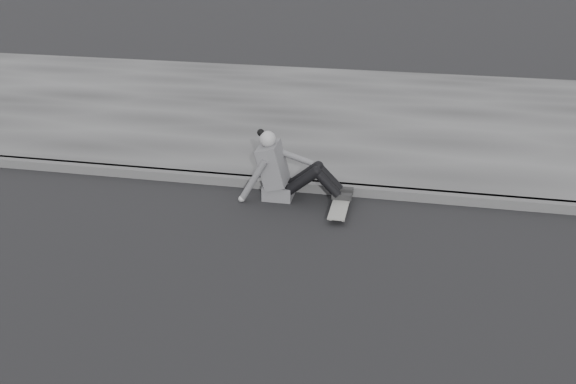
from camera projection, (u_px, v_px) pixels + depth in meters
The scene contains 5 objects.
ground at pixel (406, 321), 5.66m from camera, with size 80.00×80.00×0.00m, color black.
curb at pixel (413, 195), 7.94m from camera, with size 24.00×0.16×0.12m, color #494949.
sidewalk at pixel (417, 120), 10.63m from camera, with size 24.00×6.00×0.12m, color #3E3E3E.
skateboard at pixel (340, 206), 7.62m from camera, with size 0.20×0.78×0.09m.
seated_woman at pixel (284, 171), 7.85m from camera, with size 1.38×0.46×0.88m.
Camera 1 is at (-0.10, -4.79, 3.39)m, focal length 40.00 mm.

